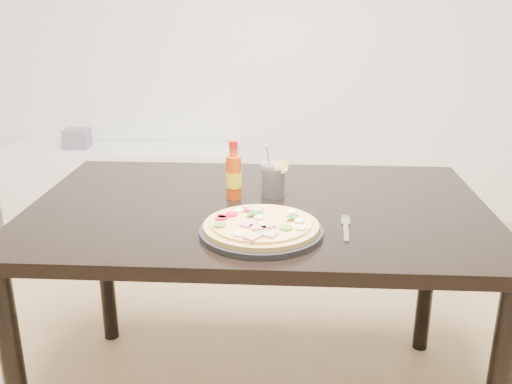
# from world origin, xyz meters

# --- Properties ---
(dining_table) EXTENTS (1.40, 0.90, 0.75)m
(dining_table) POSITION_xyz_m (0.12, 0.45, 0.67)
(dining_table) COLOR black
(dining_table) RESTS_ON ground
(plate) EXTENTS (0.33, 0.33, 0.02)m
(plate) POSITION_xyz_m (0.14, 0.21, 0.76)
(plate) COLOR black
(plate) RESTS_ON dining_table
(pizza) EXTENTS (0.31, 0.31, 0.03)m
(pizza) POSITION_xyz_m (0.14, 0.21, 0.78)
(pizza) COLOR tan
(pizza) RESTS_ON plate
(hot_sauce_bottle) EXTENTS (0.06, 0.06, 0.19)m
(hot_sauce_bottle) POSITION_xyz_m (0.04, 0.50, 0.82)
(hot_sauce_bottle) COLOR #C53F0B
(hot_sauce_bottle) RESTS_ON dining_table
(cola_cup) EXTENTS (0.09, 0.08, 0.17)m
(cola_cup) POSITION_xyz_m (0.17, 0.53, 0.80)
(cola_cup) COLOR black
(cola_cup) RESTS_ON dining_table
(fork) EXTENTS (0.03, 0.19, 0.00)m
(fork) POSITION_xyz_m (0.38, 0.27, 0.75)
(fork) COLOR silver
(fork) RESTS_ON dining_table
(media_console) EXTENTS (1.40, 0.34, 0.50)m
(media_console) POSITION_xyz_m (-0.80, 2.07, 0.25)
(media_console) COLOR white
(media_console) RESTS_ON ground
(cd_stack) EXTENTS (0.14, 0.12, 0.11)m
(cd_stack) POSITION_xyz_m (-1.05, 2.05, 0.56)
(cd_stack) COLOR slate
(cd_stack) RESTS_ON media_console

